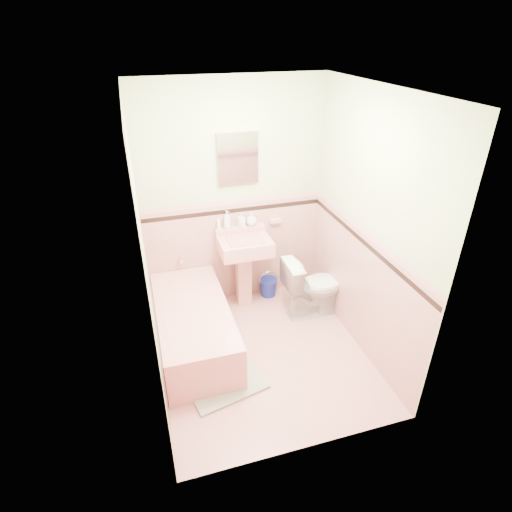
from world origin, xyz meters
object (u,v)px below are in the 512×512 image
object	(u,v)px
medicine_cabinet	(238,158)
soap_bottle_mid	(241,220)
toilet	(314,286)
bathtub	(194,328)
shoe	(211,387)
soap_bottle_left	(227,220)
bucket	(268,287)
soap_bottle_right	(251,219)
sink	(245,273)

from	to	relation	value
medicine_cabinet	soap_bottle_mid	distance (m)	0.68
medicine_cabinet	toilet	xyz separation A→B (m)	(0.70, -0.56, -1.35)
bathtub	toilet	size ratio (longest dim) A/B	2.13
soap_bottle_mid	shoe	bearing A→B (deg)	-115.78
soap_bottle_left	toilet	size ratio (longest dim) A/B	0.30
bathtub	shoe	xyz separation A→B (m)	(0.03, -0.65, -0.17)
bathtub	bucket	bearing A→B (deg)	33.03
shoe	soap_bottle_right	bearing A→B (deg)	72.42
bathtub	medicine_cabinet	world-z (taller)	medicine_cabinet
soap_bottle_right	bucket	world-z (taller)	soap_bottle_right
toilet	shoe	world-z (taller)	toilet
soap_bottle_left	sink	bearing A→B (deg)	-51.20
soap_bottle_right	sink	bearing A→B (deg)	-126.41
sink	bucket	size ratio (longest dim) A/B	4.02
shoe	bathtub	bearing A→B (deg)	105.08
sink	shoe	size ratio (longest dim) A/B	6.27
soap_bottle_mid	bathtub	bearing A→B (deg)	-134.29
soap_bottle_right	bathtub	bearing A→B (deg)	-138.86
soap_bottle_left	toilet	bearing A→B (deg)	-31.89
medicine_cabinet	soap_bottle_right	distance (m)	0.70
bathtub	sink	size ratio (longest dim) A/B	1.71
sink	bucket	bearing A→B (deg)	20.77
soap_bottle_mid	sink	bearing A→B (deg)	-94.01
bathtub	soap_bottle_right	distance (m)	1.34
bucket	medicine_cabinet	bearing A→B (deg)	165.01
soap_bottle_left	toilet	distance (m)	1.21
medicine_cabinet	shoe	world-z (taller)	medicine_cabinet
soap_bottle_mid	soap_bottle_left	bearing A→B (deg)	180.00
soap_bottle_right	toilet	bearing A→B (deg)	-42.81
sink	medicine_cabinet	size ratio (longest dim) A/B	1.65
soap_bottle_right	shoe	distance (m)	1.84
sink	toilet	distance (m)	0.79
soap_bottle_left	soap_bottle_right	world-z (taller)	soap_bottle_left
medicine_cabinet	shoe	size ratio (longest dim) A/B	3.81
sink	soap_bottle_right	distance (m)	0.62
soap_bottle_left	medicine_cabinet	bearing A→B (deg)	11.71
bucket	shoe	size ratio (longest dim) A/B	1.56
toilet	bathtub	bearing A→B (deg)	97.16
bathtub	soap_bottle_left	size ratio (longest dim) A/B	7.23
soap_bottle_left	soap_bottle_mid	xyz separation A→B (m)	(0.16, 0.00, -0.02)
soap_bottle_right	soap_bottle_left	bearing A→B (deg)	180.00
sink	bucket	distance (m)	0.48
toilet	bucket	size ratio (longest dim) A/B	3.21
bucket	soap_bottle_right	bearing A→B (deg)	163.47
soap_bottle_mid	soap_bottle_right	bearing A→B (deg)	0.00
bathtub	bucket	xyz separation A→B (m)	(1.00, 0.65, -0.12)
medicine_cabinet	soap_bottle_mid	bearing A→B (deg)	-67.21
shoe	soap_bottle_left	bearing A→B (deg)	81.96
medicine_cabinet	soap_bottle_mid	size ratio (longest dim) A/B	3.19
sink	medicine_cabinet	bearing A→B (deg)	90.00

